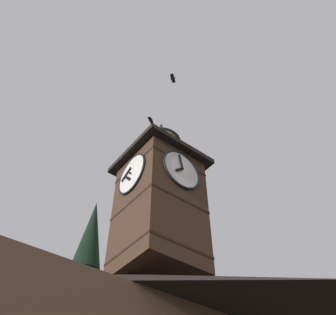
# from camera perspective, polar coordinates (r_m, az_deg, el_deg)

# --- Properties ---
(clock_tower) EXTENTS (3.72, 3.72, 9.00)m
(clock_tower) POSITION_cam_1_polar(r_m,az_deg,el_deg) (16.22, -1.34, -6.51)
(clock_tower) COLOR #422B1E
(clock_tower) RESTS_ON building_main
(flying_bird_high) EXTENTS (0.70, 0.53, 0.16)m
(flying_bird_high) POSITION_cam_1_polar(r_m,az_deg,el_deg) (24.80, -2.76, 5.91)
(flying_bird_high) COLOR black
(flying_bird_low) EXTENTS (0.59, 0.52, 0.16)m
(flying_bird_low) POSITION_cam_1_polar(r_m,az_deg,el_deg) (21.19, 0.77, 12.34)
(flying_bird_low) COLOR black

